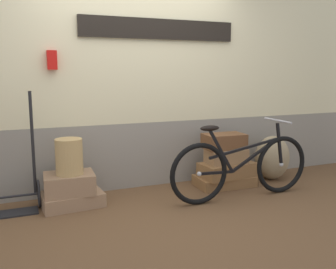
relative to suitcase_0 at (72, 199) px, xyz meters
name	(u,v)px	position (x,y,z in m)	size (l,w,h in m)	color
ground	(157,211)	(0.80, -0.40, -0.10)	(8.76, 5.20, 0.06)	brown
station_building	(133,81)	(0.82, 0.44, 1.22)	(6.76, 0.74, 2.58)	gray
suitcase_0	(72,199)	(0.00, 0.00, 0.00)	(0.62, 0.42, 0.14)	#937051
suitcase_1	(69,183)	(-0.02, -0.01, 0.18)	(0.51, 0.38, 0.21)	#937051
suitcase_2	(224,181)	(1.85, 0.00, -0.01)	(0.70, 0.42, 0.12)	olive
suitcase_3	(227,170)	(1.86, -0.04, 0.14)	(0.66, 0.36, 0.17)	olive
suitcase_4	(226,156)	(1.84, -0.04, 0.32)	(0.47, 0.28, 0.18)	#9E754C
suitcase_5	(224,141)	(1.82, -0.01, 0.49)	(0.49, 0.30, 0.18)	brown
wicker_basket	(69,157)	(-0.02, -0.03, 0.47)	(0.28, 0.28, 0.37)	tan
luggage_trolley	(16,185)	(-0.54, 0.07, 0.20)	(0.45, 0.37, 1.21)	black
burlap_sack	(272,158)	(2.57, 0.01, 0.22)	(0.46, 0.39, 0.57)	#9E8966
bicycle	(242,167)	(1.78, -0.47, 0.28)	(1.73, 0.46, 0.86)	black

